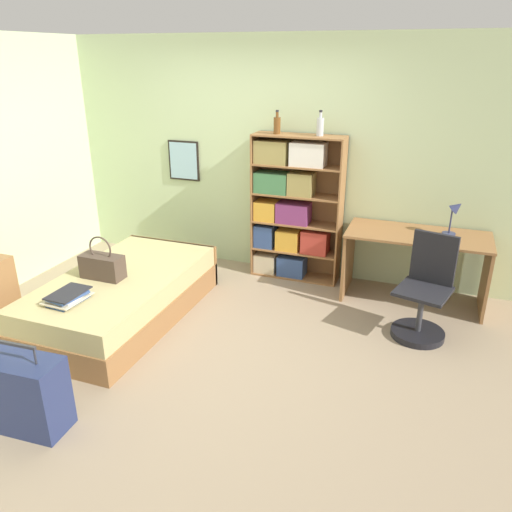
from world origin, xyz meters
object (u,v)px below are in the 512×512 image
at_px(desk_lamp, 455,212).
at_px(desk_chair, 423,304).
at_px(suitcase, 24,393).
at_px(bottle_green, 277,125).
at_px(desk, 416,253).
at_px(handbag, 102,266).
at_px(bottle_brown, 320,126).
at_px(bookcase, 290,209).
at_px(book_stack_on_bed, 68,297).
at_px(bed, 124,296).

height_order(desk_lamp, desk_chair, desk_lamp).
relative_size(desk_lamp, desk_chair, 0.39).
distance_m(suitcase, bottle_green, 3.45).
xyz_separation_m(suitcase, desk_chair, (2.45, 2.21, 0.03)).
relative_size(suitcase, desk, 0.48).
distance_m(handbag, suitcase, 1.51).
bearing_deg(bottle_brown, bookcase, -177.77).
xyz_separation_m(bookcase, desk, (1.38, -0.17, -0.27)).
height_order(book_stack_on_bed, desk, desk).
relative_size(book_stack_on_bed, desk_chair, 0.39).
xyz_separation_m(desk, desk_chair, (0.13, -0.68, -0.22)).
height_order(book_stack_on_bed, bookcase, bookcase).
height_order(bed, desk, desk).
bearing_deg(book_stack_on_bed, handbag, 91.87).
bearing_deg(desk_lamp, suitcase, -131.54).
distance_m(bed, bottle_brown, 2.59).
bearing_deg(bookcase, bottle_brown, 2.23).
relative_size(bookcase, bottle_brown, 6.28).
bearing_deg(bottle_brown, bottle_green, -176.77).
xyz_separation_m(book_stack_on_bed, bottle_green, (1.14, 2.11, 1.21)).
distance_m(handbag, book_stack_on_bed, 0.51).
bearing_deg(bottle_brown, bed, -134.81).
height_order(handbag, bottle_green, bottle_green).
bearing_deg(bookcase, book_stack_on_bed, -121.40).
xyz_separation_m(handbag, book_stack_on_bed, (0.02, -0.51, -0.08)).
bearing_deg(desk, desk_chair, -79.21).
bearing_deg(bottle_brown, desk_lamp, -3.89).
bearing_deg(desk, bed, -152.77).
height_order(handbag, bottle_brown, bottle_brown).
bearing_deg(bottle_brown, desk, -9.31).
height_order(bed, book_stack_on_bed, book_stack_on_bed).
distance_m(suitcase, desk_lamp, 4.03).
distance_m(handbag, bookcase, 2.10).
relative_size(bottle_brown, desk, 0.18).
distance_m(suitcase, desk_chair, 3.30).
height_order(bottle_green, desk, bottle_green).
xyz_separation_m(bed, desk_lamp, (2.90, 1.42, 0.74)).
bearing_deg(bottle_green, handbag, -125.81).
relative_size(bed, suitcase, 3.03).
xyz_separation_m(book_stack_on_bed, suitcase, (0.36, -0.93, -0.22)).
xyz_separation_m(bookcase, desk_chair, (1.51, -0.85, -0.50)).
height_order(handbag, book_stack_on_bed, handbag).
distance_m(desk, desk_chair, 0.73).
bearing_deg(bookcase, handbag, -129.09).
height_order(suitcase, bookcase, bookcase).
bearing_deg(bed, suitcase, -80.27).
bearing_deg(book_stack_on_bed, desk_lamp, 34.33).
bearing_deg(bottle_green, book_stack_on_bed, -118.38).
height_order(bed, bottle_brown, bottle_brown).
xyz_separation_m(bed, bottle_green, (1.05, 1.48, 1.48)).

